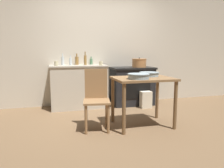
{
  "coord_description": "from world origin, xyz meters",
  "views": [
    {
      "loc": [
        -1.09,
        -3.43,
        1.21
      ],
      "look_at": [
        0.0,
        0.54,
        0.6
      ],
      "focal_mm": 35.0,
      "sensor_mm": 36.0,
      "label": 1
    }
  ],
  "objects_px": {
    "mixing_bowl_small": "(149,74)",
    "cup_center_right": "(56,63)",
    "bottle_left": "(85,60)",
    "bottle_mid_left": "(91,61)",
    "stock_pot": "(139,63)",
    "bottle_center": "(71,61)",
    "work_table": "(143,86)",
    "flour_sack": "(146,100)",
    "bottle_center_left": "(63,61)",
    "chair": "(96,97)",
    "bottle_far_left": "(77,60)",
    "stove": "(132,86)",
    "mixing_bowl_large": "(139,76)",
    "cup_mid_right": "(101,63)"
  },
  "relations": [
    {
      "from": "stock_pot",
      "to": "mixing_bowl_large",
      "type": "distance_m",
      "value": 1.67
    },
    {
      "from": "bottle_left",
      "to": "bottle_center_left",
      "type": "xyz_separation_m",
      "value": [
        -0.48,
        0.04,
        -0.01
      ]
    },
    {
      "from": "bottle_center_left",
      "to": "cup_center_right",
      "type": "distance_m",
      "value": 0.23
    },
    {
      "from": "work_table",
      "to": "bottle_left",
      "type": "xyz_separation_m",
      "value": [
        -0.7,
        1.52,
        0.37
      ]
    },
    {
      "from": "chair",
      "to": "mixing_bowl_small",
      "type": "distance_m",
      "value": 0.99
    },
    {
      "from": "bottle_mid_left",
      "to": "cup_center_right",
      "type": "relative_size",
      "value": 1.88
    },
    {
      "from": "bottle_left",
      "to": "mixing_bowl_small",
      "type": "bearing_deg",
      "value": -57.69
    },
    {
      "from": "stove",
      "to": "work_table",
      "type": "distance_m",
      "value": 1.52
    },
    {
      "from": "work_table",
      "to": "bottle_left",
      "type": "distance_m",
      "value": 1.72
    },
    {
      "from": "flour_sack",
      "to": "bottle_center_left",
      "type": "xyz_separation_m",
      "value": [
        -1.71,
        0.52,
        0.84
      ]
    },
    {
      "from": "work_table",
      "to": "cup_mid_right",
      "type": "relative_size",
      "value": 10.78
    },
    {
      "from": "chair",
      "to": "cup_center_right",
      "type": "height_order",
      "value": "cup_center_right"
    },
    {
      "from": "bottle_center",
      "to": "cup_center_right",
      "type": "distance_m",
      "value": 0.33
    },
    {
      "from": "cup_center_right",
      "to": "cup_mid_right",
      "type": "height_order",
      "value": "cup_center_right"
    },
    {
      "from": "work_table",
      "to": "bottle_center",
      "type": "bearing_deg",
      "value": 123.86
    },
    {
      "from": "flour_sack",
      "to": "bottle_left",
      "type": "xyz_separation_m",
      "value": [
        -1.24,
        0.48,
        0.86
      ]
    },
    {
      "from": "stove",
      "to": "flour_sack",
      "type": "distance_m",
      "value": 0.51
    },
    {
      "from": "stock_pot",
      "to": "bottle_left",
      "type": "distance_m",
      "value": 1.22
    },
    {
      "from": "bottle_left",
      "to": "stove",
      "type": "bearing_deg",
      "value": -3.49
    },
    {
      "from": "bottle_left",
      "to": "bottle_far_left",
      "type": "bearing_deg",
      "value": 142.18
    },
    {
      "from": "work_table",
      "to": "cup_center_right",
      "type": "bearing_deg",
      "value": 133.61
    },
    {
      "from": "work_table",
      "to": "mixing_bowl_large",
      "type": "xyz_separation_m",
      "value": [
        -0.14,
        -0.16,
        0.18
      ]
    },
    {
      "from": "work_table",
      "to": "flour_sack",
      "type": "height_order",
      "value": "work_table"
    },
    {
      "from": "bottle_left",
      "to": "work_table",
      "type": "bearing_deg",
      "value": -65.12
    },
    {
      "from": "mixing_bowl_small",
      "to": "cup_center_right",
      "type": "xyz_separation_m",
      "value": [
        -1.49,
        1.25,
        0.13
      ]
    },
    {
      "from": "chair",
      "to": "bottle_mid_left",
      "type": "bearing_deg",
      "value": 91.89
    },
    {
      "from": "flour_sack",
      "to": "mixing_bowl_small",
      "type": "bearing_deg",
      "value": -111.66
    },
    {
      "from": "bottle_far_left",
      "to": "bottle_left",
      "type": "height_order",
      "value": "bottle_left"
    },
    {
      "from": "bottle_mid_left",
      "to": "bottle_center_left",
      "type": "bearing_deg",
      "value": -169.38
    },
    {
      "from": "bottle_center_left",
      "to": "bottle_left",
      "type": "bearing_deg",
      "value": -4.63
    },
    {
      "from": "work_table",
      "to": "bottle_center_left",
      "type": "height_order",
      "value": "bottle_center_left"
    },
    {
      "from": "bottle_mid_left",
      "to": "stock_pot",
      "type": "bearing_deg",
      "value": -15.56
    },
    {
      "from": "flour_sack",
      "to": "mixing_bowl_large",
      "type": "xyz_separation_m",
      "value": [
        -0.67,
        -1.2,
        0.66
      ]
    },
    {
      "from": "work_table",
      "to": "bottle_mid_left",
      "type": "height_order",
      "value": "bottle_mid_left"
    },
    {
      "from": "bottle_center",
      "to": "chair",
      "type": "bearing_deg",
      "value": -79.75
    },
    {
      "from": "flour_sack",
      "to": "bottle_left",
      "type": "relative_size",
      "value": 1.24
    },
    {
      "from": "bottle_mid_left",
      "to": "cup_mid_right",
      "type": "height_order",
      "value": "bottle_mid_left"
    },
    {
      "from": "cup_center_right",
      "to": "cup_mid_right",
      "type": "xyz_separation_m",
      "value": [
        0.91,
        -0.1,
        -0.0
      ]
    },
    {
      "from": "bottle_center",
      "to": "bottle_center_left",
      "type": "bearing_deg",
      "value": 167.22
    },
    {
      "from": "bottle_center",
      "to": "cup_center_right",
      "type": "xyz_separation_m",
      "value": [
        -0.3,
        -0.13,
        -0.03
      ]
    },
    {
      "from": "mixing_bowl_small",
      "to": "bottle_left",
      "type": "relative_size",
      "value": 1.14
    },
    {
      "from": "work_table",
      "to": "stock_pot",
      "type": "bearing_deg",
      "value": 70.05
    },
    {
      "from": "bottle_left",
      "to": "bottle_mid_left",
      "type": "relative_size",
      "value": 1.62
    },
    {
      "from": "bottle_far_left",
      "to": "bottle_center",
      "type": "xyz_separation_m",
      "value": [
        -0.15,
        -0.13,
        -0.01
      ]
    },
    {
      "from": "bottle_far_left",
      "to": "cup_mid_right",
      "type": "height_order",
      "value": "bottle_far_left"
    },
    {
      "from": "mixing_bowl_large",
      "to": "cup_mid_right",
      "type": "distance_m",
      "value": 1.47
    },
    {
      "from": "cup_mid_right",
      "to": "bottle_center_left",
      "type": "bearing_deg",
      "value": 160.61
    },
    {
      "from": "bottle_left",
      "to": "bottle_center",
      "type": "relative_size",
      "value": 1.39
    },
    {
      "from": "bottle_left",
      "to": "bottle_mid_left",
      "type": "bearing_deg",
      "value": 45.05
    },
    {
      "from": "chair",
      "to": "bottle_far_left",
      "type": "bearing_deg",
      "value": 103.43
    }
  ]
}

